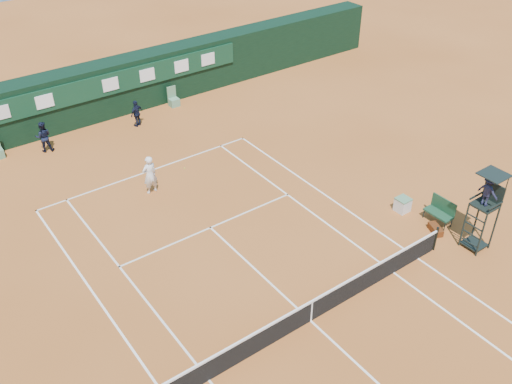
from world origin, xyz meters
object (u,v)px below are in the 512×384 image
(tennis_net, at_px, (311,310))
(cooler, at_px, (403,205))
(player_bench, at_px, (441,210))
(player, at_px, (150,175))
(umpire_chair, at_px, (487,196))

(tennis_net, bearing_deg, cooler, 18.91)
(player_bench, height_order, cooler, player_bench)
(tennis_net, distance_m, player, 10.24)
(player_bench, bearing_deg, tennis_net, -172.30)
(player_bench, relative_size, player, 0.64)
(tennis_net, height_order, player, player)
(player_bench, height_order, player, player)
(player_bench, bearing_deg, umpire_chair, -96.43)
(umpire_chair, xyz_separation_m, player, (-8.58, 11.03, -1.52))
(umpire_chair, relative_size, player_bench, 2.85)
(tennis_net, xyz_separation_m, player_bench, (8.05, 1.09, 0.09))
(tennis_net, relative_size, player, 6.88)
(umpire_chair, height_order, cooler, umpire_chair)
(umpire_chair, height_order, player, umpire_chair)
(tennis_net, bearing_deg, umpire_chair, -6.02)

